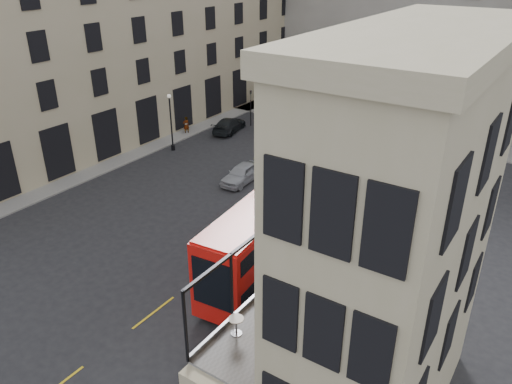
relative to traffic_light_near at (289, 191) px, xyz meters
The scene contains 31 objects.
ground 12.28m from the traffic_light_near, 85.24° to the right, with size 140.00×140.00×0.00m, color black.
host_building_main 17.11m from the traffic_light_near, 47.61° to the right, with size 7.26×11.40×15.10m.
host_frontage 14.15m from the traffic_light_near, 57.99° to the right, with size 3.00×11.00×4.50m, color tan.
cafe_floor 14.31m from the traffic_light_near, 57.99° to the right, with size 3.00×10.00×0.10m, color slate.
building_left 28.61m from the traffic_light_near, 162.87° to the left, with size 14.60×50.60×22.00m.
gateway 36.87m from the traffic_light_near, 96.34° to the left, with size 35.00×10.60×18.00m.
pavement_far 26.58m from the traffic_light_near, 100.89° to the left, with size 40.00×12.00×0.12m, color slate.
pavement_left 21.13m from the traffic_light_near, behind, with size 8.00×48.00×0.12m, color slate.
traffic_light_near is the anchor object (origin of this frame).
traffic_light_far 21.26m from the traffic_light_near, 131.19° to the left, with size 0.16×0.20×3.80m.
street_lamp_a 17.09m from the traffic_light_near, 159.44° to the left, with size 0.36×0.36×5.33m.
street_lamp_b 22.56m from the traffic_light_near, 102.80° to the left, with size 0.36×0.36×5.33m.
bus_near 5.77m from the traffic_light_near, 70.63° to the right, with size 3.77×11.99×4.71m.
bus_far 21.61m from the traffic_light_near, 115.74° to the left, with size 2.43×9.99×3.98m.
car_a 7.69m from the traffic_light_near, 150.10° to the left, with size 1.76×4.38×1.49m, color #93959B.
car_b 19.24m from the traffic_light_near, 96.74° to the left, with size 1.71×4.91×1.62m, color #B40B22.
car_c 19.85m from the traffic_light_near, 138.28° to the left, with size 2.02×4.96×1.44m, color black.
bicycle 8.00m from the traffic_light_near, 121.46° to the left, with size 0.54×1.54×0.81m, color gray.
cyclist 9.95m from the traffic_light_near, 136.26° to the left, with size 0.67×0.44×1.83m, color #E9FF1A.
pedestrian_a 28.81m from the traffic_light_near, 127.46° to the left, with size 0.96×0.75×1.97m, color gray.
pedestrian_b 26.48m from the traffic_light_near, 100.45° to the left, with size 1.14×0.66×1.77m, color gray.
pedestrian_c 28.24m from the traffic_light_near, 97.06° to the left, with size 0.98×0.41×1.67m, color gray.
pedestrian_d 26.58m from the traffic_light_near, 78.49° to the left, with size 0.77×0.50×1.58m, color gray.
pedestrian_e 20.70m from the traffic_light_near, 150.45° to the left, with size 0.66×0.43×1.82m, color gray.
cafe_table_near 16.60m from the traffic_light_near, 66.42° to the right, with size 0.55×0.55×0.69m.
cafe_table_mid 14.32m from the traffic_light_near, 61.52° to the right, with size 0.55×0.55×0.69m.
cafe_table_far 11.93m from the traffic_light_near, 53.05° to the right, with size 0.60×0.60×0.75m.
cafe_chair_a 17.35m from the traffic_light_near, 61.37° to the right, with size 0.50×0.50×0.91m.
cafe_chair_b 14.50m from the traffic_light_near, 54.72° to the right, with size 0.42×0.42×0.80m.
cafe_chair_c 15.10m from the traffic_light_near, 55.24° to the right, with size 0.50×0.50×0.90m.
cafe_chair_d 12.11m from the traffic_light_near, 46.54° to the right, with size 0.45×0.45×0.82m.
Camera 1 is at (13.78, -14.09, 16.92)m, focal length 35.00 mm.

